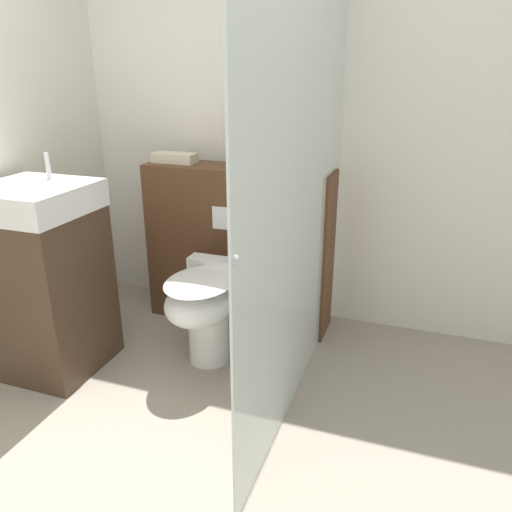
% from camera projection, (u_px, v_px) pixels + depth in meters
% --- Properties ---
extents(ground_plane, '(12.00, 12.00, 0.00)m').
position_uv_depth(ground_plane, '(132.00, 509.00, 1.93)').
color(ground_plane, '#9E9384').
extents(wall_back, '(8.00, 0.06, 2.50)m').
position_uv_depth(wall_back, '(278.00, 126.00, 3.12)').
color(wall_back, silver).
rests_on(wall_back, ground_plane).
extents(partition_panel, '(1.19, 0.30, 1.03)m').
position_uv_depth(partition_panel, '(239.00, 246.00, 3.22)').
color(partition_panel, '#51331E').
rests_on(partition_panel, ground_plane).
extents(shower_glass, '(0.04, 1.76, 2.19)m').
position_uv_depth(shower_glass, '(303.00, 186.00, 2.25)').
color(shower_glass, silver).
rests_on(shower_glass, ground_plane).
extents(toilet, '(0.39, 0.57, 0.56)m').
position_uv_depth(toilet, '(206.00, 306.00, 2.77)').
color(toilet, white).
rests_on(toilet, ground_plane).
extents(sink_vanity, '(0.54, 0.54, 1.18)m').
position_uv_depth(sink_vanity, '(45.00, 280.00, 2.69)').
color(sink_vanity, '#473323').
rests_on(sink_vanity, ground_plane).
extents(hair_drier, '(0.17, 0.08, 0.14)m').
position_uv_depth(hair_drier, '(288.00, 155.00, 2.87)').
color(hair_drier, black).
rests_on(hair_drier, partition_panel).
extents(folded_towel, '(0.28, 0.13, 0.06)m').
position_uv_depth(folded_towel, '(175.00, 158.00, 3.16)').
color(folded_towel, beige).
rests_on(folded_towel, partition_panel).
extents(spare_toilet_roll, '(0.09, 0.09, 0.10)m').
position_uv_depth(spare_toilet_roll, '(264.00, 355.00, 2.87)').
color(spare_toilet_roll, white).
rests_on(spare_toilet_roll, ground_plane).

